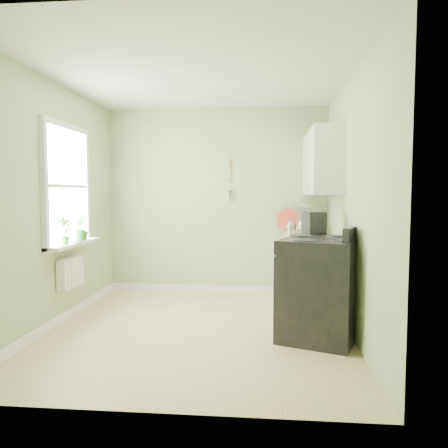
# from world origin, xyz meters

# --- Properties ---
(floor) EXTENTS (3.20, 3.60, 0.02)m
(floor) POSITION_xyz_m (0.00, 0.00, -0.01)
(floor) COLOR tan
(floor) RESTS_ON ground
(ceiling) EXTENTS (3.20, 3.60, 0.02)m
(ceiling) POSITION_xyz_m (0.00, 0.00, 2.71)
(ceiling) COLOR white
(ceiling) RESTS_ON wall_back
(wall_back) EXTENTS (3.20, 0.02, 2.70)m
(wall_back) POSITION_xyz_m (0.00, 1.81, 1.35)
(wall_back) COLOR #A5BA7E
(wall_back) RESTS_ON floor
(wall_left) EXTENTS (0.02, 3.60, 2.70)m
(wall_left) POSITION_xyz_m (-1.61, 0.00, 1.35)
(wall_left) COLOR #A5BA7E
(wall_left) RESTS_ON floor
(wall_right) EXTENTS (0.02, 3.60, 2.70)m
(wall_right) POSITION_xyz_m (1.61, 0.00, 1.35)
(wall_right) COLOR #A5BA7E
(wall_right) RESTS_ON floor
(base_cabinets) EXTENTS (0.60, 1.60, 0.87)m
(base_cabinets) POSITION_xyz_m (1.30, 1.00, 0.43)
(base_cabinets) COLOR white
(base_cabinets) RESTS_ON floor
(countertop) EXTENTS (0.64, 1.60, 0.04)m
(countertop) POSITION_xyz_m (1.29, 1.00, 0.89)
(countertop) COLOR #EFDC92
(countertop) RESTS_ON base_cabinets
(upper_cabinets) EXTENTS (0.35, 1.40, 0.80)m
(upper_cabinets) POSITION_xyz_m (1.43, 1.10, 1.85)
(upper_cabinets) COLOR white
(upper_cabinets) RESTS_ON wall_right
(window) EXTENTS (0.06, 1.14, 1.44)m
(window) POSITION_xyz_m (-1.58, 0.30, 1.55)
(window) COLOR white
(window) RESTS_ON wall_left
(window_sill) EXTENTS (0.18, 1.14, 0.04)m
(window_sill) POSITION_xyz_m (-1.51, 0.30, 0.88)
(window_sill) COLOR white
(window_sill) RESTS_ON wall_left
(radiator) EXTENTS (0.12, 0.50, 0.35)m
(radiator) POSITION_xyz_m (-1.54, 0.25, 0.55)
(radiator) COLOR white
(radiator) RESTS_ON wall_left
(wall_utensils) EXTENTS (0.02, 0.14, 0.58)m
(wall_utensils) POSITION_xyz_m (0.20, 1.78, 1.56)
(wall_utensils) COLOR #EFDC92
(wall_utensils) RESTS_ON wall_back
(stove) EXTENTS (0.99, 1.03, 1.15)m
(stove) POSITION_xyz_m (1.28, -0.14, 0.52)
(stove) COLOR black
(stove) RESTS_ON floor
(stand_mixer) EXTENTS (0.24, 0.37, 0.42)m
(stand_mixer) POSITION_xyz_m (1.23, 1.48, 1.09)
(stand_mixer) COLOR #B2B2B7
(stand_mixer) RESTS_ON countertop
(kettle) EXTENTS (0.19, 0.11, 0.19)m
(kettle) POSITION_xyz_m (1.05, 1.18, 1.00)
(kettle) COLOR silver
(kettle) RESTS_ON countertop
(coffee_maker) EXTENTS (0.26, 0.27, 0.35)m
(coffee_maker) POSITION_xyz_m (1.25, 0.35, 1.08)
(coffee_maker) COLOR black
(coffee_maker) RESTS_ON countertop
(red_tray) EXTENTS (0.33, 0.13, 0.33)m
(red_tray) POSITION_xyz_m (1.05, 1.72, 1.07)
(red_tray) COLOR #A93522
(red_tray) RESTS_ON countertop
(jar) EXTENTS (0.07, 0.07, 0.08)m
(jar) POSITION_xyz_m (1.21, 0.87, 0.95)
(jar) COLOR #A39181
(jar) RESTS_ON countertop
(plant_a) EXTENTS (0.18, 0.20, 0.32)m
(plant_a) POSITION_xyz_m (-1.50, 0.04, 1.06)
(plant_a) COLOR #3A822A
(plant_a) RESTS_ON window_sill
(plant_b) EXTENTS (0.19, 0.21, 0.30)m
(plant_b) POSITION_xyz_m (-1.50, 0.44, 1.05)
(plant_b) COLOR #3A822A
(plant_b) RESTS_ON window_sill
(plant_c) EXTENTS (0.19, 0.19, 0.27)m
(plant_c) POSITION_xyz_m (-1.50, 0.50, 1.04)
(plant_c) COLOR #3A822A
(plant_c) RESTS_ON window_sill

